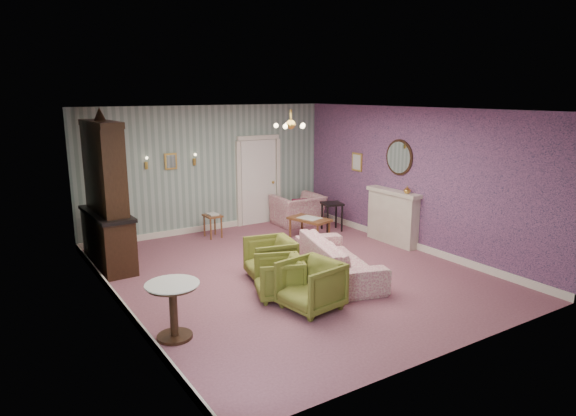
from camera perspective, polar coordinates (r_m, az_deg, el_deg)
floor at (r=9.28m, az=0.29°, el=-7.25°), size 7.00×7.00×0.00m
ceiling at (r=8.72m, az=0.31°, el=10.95°), size 7.00×7.00×0.00m
wall_back at (r=11.93m, az=-8.89°, el=4.31°), size 6.00×0.00×6.00m
wall_front at (r=6.32m, az=17.83°, el=-3.73°), size 6.00×0.00×6.00m
wall_left at (r=7.72m, az=-18.76°, el=-0.86°), size 0.00×7.00×7.00m
wall_right at (r=10.79m, az=13.83°, el=3.19°), size 0.00×7.00×7.00m
wall_right_floral at (r=10.78m, az=13.78°, el=3.19°), size 0.00×7.00×7.00m
door at (r=12.53m, az=-3.31°, el=3.13°), size 1.12×0.12×2.16m
olive_chair_a at (r=7.67m, az=2.56°, el=-8.38°), size 0.86×0.90×0.82m
olive_chair_b at (r=8.10m, az=-1.01°, el=-7.54°), size 0.88×0.90×0.73m
olive_chair_c at (r=8.90m, az=-2.01°, el=-5.45°), size 0.86×0.90×0.79m
sofa_chintz at (r=9.03m, az=5.66°, el=-4.89°), size 1.28×2.38×0.89m
wingback_chair at (r=12.48m, az=1.12°, el=0.35°), size 1.13×0.75×0.98m
dresser at (r=9.83m, az=-19.82°, el=1.77°), size 0.65×1.74×2.86m
fireplace at (r=11.13m, az=11.61°, el=-0.97°), size 0.30×1.40×1.16m
mantel_vase at (r=10.71m, az=13.18°, el=1.98°), size 0.15×0.15×0.15m
oval_mirror at (r=10.98m, az=12.29°, el=5.55°), size 0.04×0.76×0.84m
framed_print at (r=12.00m, az=7.72°, el=5.12°), size 0.04×0.34×0.42m
coffee_table at (r=11.33m, az=2.41°, el=-2.27°), size 0.75×1.03×0.47m
side_table_black at (r=11.99m, az=4.93°, el=-0.98°), size 0.55×0.55×0.67m
pedestal_table at (r=6.98m, az=-12.67°, el=-11.13°), size 0.86×0.86×0.77m
nesting_table at (r=11.54m, az=-8.40°, el=-1.90°), size 0.34×0.44×0.56m
gilt_mirror_back at (r=11.53m, az=-12.95°, el=5.10°), size 0.28×0.06×0.36m
sconce_left at (r=11.34m, az=-15.54°, el=4.83°), size 0.16×0.12×0.30m
sconce_right at (r=11.71m, az=-10.38°, el=5.33°), size 0.16×0.12×0.30m
chandelier at (r=8.73m, az=0.31°, el=9.18°), size 0.56×0.56×0.36m
burgundy_cushion at (r=12.34m, az=1.31°, el=0.15°), size 0.41×0.28×0.39m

